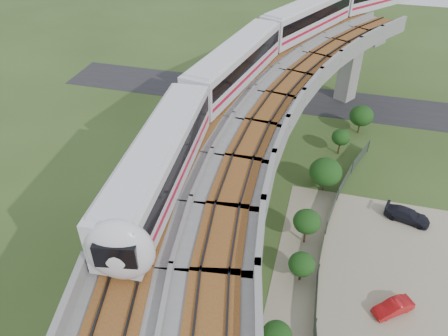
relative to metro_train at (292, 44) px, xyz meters
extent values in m
plane|color=#31451B|center=(-2.89, -17.23, -12.31)|extent=(160.00, 160.00, 0.00)
cube|color=gray|center=(11.11, -19.23, -12.29)|extent=(18.00, 26.00, 0.04)
cube|color=#232326|center=(-2.89, 12.77, -12.29)|extent=(60.00, 8.00, 0.03)
cube|color=#99968E|center=(6.23, 14.56, -8.11)|extent=(2.86, 2.93, 8.40)
cube|color=#99968E|center=(6.23, 14.56, -3.31)|extent=(7.21, 5.74, 1.20)
cube|color=#99968E|center=(-1.98, -6.81, -8.11)|extent=(2.35, 2.51, 8.40)
cube|color=#99968E|center=(-1.98, -6.81, -3.31)|extent=(7.31, 3.58, 1.20)
cube|color=#99968E|center=(-1.98, -27.65, -3.31)|extent=(7.31, 3.58, 1.20)
cube|color=gray|center=(3.30, 9.31, -2.31)|extent=(16.42, 20.91, 0.80)
cube|color=gray|center=(-0.56, 11.21, -1.41)|extent=(8.66, 17.08, 1.00)
cube|color=gray|center=(7.15, 7.40, -1.41)|extent=(8.66, 17.08, 1.00)
cube|color=brown|center=(1.32, 10.28, -1.85)|extent=(10.68, 18.08, 0.12)
cube|color=black|center=(1.32, 10.28, -1.73)|extent=(9.69, 17.59, 0.12)
cube|color=brown|center=(5.27, 8.33, -1.85)|extent=(10.68, 18.08, 0.12)
cube|color=black|center=(5.27, 8.33, -1.73)|extent=(9.69, 17.59, 0.12)
cube|color=gray|center=(-2.19, -8.10, -2.31)|extent=(11.77, 20.03, 0.80)
cube|color=gray|center=(-6.44, -7.45, -1.41)|extent=(3.22, 18.71, 1.00)
cube|color=gray|center=(2.06, -8.76, -1.41)|extent=(3.22, 18.71, 1.00)
cube|color=brown|center=(-4.37, -7.77, -1.85)|extent=(5.44, 19.05, 0.12)
cube|color=black|center=(-4.37, -7.77, -1.73)|extent=(4.35, 18.88, 0.12)
cube|color=brown|center=(-0.02, -8.44, -1.85)|extent=(5.44, 19.05, 0.12)
cube|color=black|center=(-0.02, -8.44, -1.73)|extent=(4.35, 18.88, 0.12)
cube|color=gray|center=(-2.19, -26.36, -2.31)|extent=(11.77, 20.03, 0.80)
cube|color=gray|center=(-6.44, -27.01, -1.41)|extent=(3.22, 18.71, 1.00)
cube|color=gray|center=(2.06, -25.70, -1.41)|extent=(3.22, 18.71, 1.00)
cube|color=brown|center=(-4.37, -26.69, -1.85)|extent=(5.44, 19.05, 0.12)
cube|color=black|center=(-4.37, -26.69, -1.73)|extent=(4.35, 18.88, 0.12)
cube|color=brown|center=(-0.02, -26.02, -1.85)|extent=(5.44, 19.05, 0.12)
cube|color=black|center=(-0.02, -26.02, -1.73)|extent=(4.35, 18.88, 0.12)
cube|color=silver|center=(-4.94, -21.58, -0.07)|extent=(3.74, 15.15, 3.20)
cube|color=silver|center=(-4.94, -21.58, 1.63)|extent=(3.15, 14.37, 0.22)
cube|color=black|center=(-4.94, -21.58, 0.38)|extent=(3.76, 14.56, 1.15)
cube|color=red|center=(-4.94, -21.58, -0.82)|extent=(3.76, 14.56, 0.30)
cube|color=black|center=(-4.94, -21.58, -1.53)|extent=(2.79, 12.85, 0.28)
cube|color=silver|center=(-4.08, -6.05, -0.07)|extent=(5.35, 15.24, 3.20)
cube|color=silver|center=(-4.08, -6.05, 1.63)|extent=(4.69, 14.41, 0.22)
cube|color=black|center=(-4.08, -6.05, 0.38)|extent=(5.30, 14.66, 1.15)
cube|color=red|center=(-4.08, -6.05, -0.82)|extent=(5.30, 14.66, 0.30)
cube|color=black|center=(-4.08, -6.05, -1.53)|extent=(4.16, 12.88, 0.28)
cube|color=silver|center=(0.61, 8.79, -0.07)|extent=(8.73, 14.75, 3.20)
cube|color=silver|center=(0.61, 8.79, 1.63)|extent=(7.92, 13.85, 0.22)
cube|color=black|center=(0.61, 8.79, 0.38)|extent=(8.53, 14.23, 1.15)
cube|color=red|center=(0.61, 8.79, -0.82)|extent=(8.53, 14.23, 0.30)
cube|color=black|center=(0.61, 8.79, -1.53)|extent=(7.06, 12.38, 0.28)
cube|color=black|center=(8.84, 22.00, -1.53)|extent=(9.52, 11.09, 0.28)
ellipsoid|color=silver|center=(-4.01, -28.77, 0.08)|extent=(3.61, 2.41, 3.64)
cylinder|color=#2D382D|center=(9.36, 2.06, -11.56)|extent=(0.08, 0.08, 1.50)
cube|color=#2D382D|center=(8.49, -0.25, -11.56)|extent=(1.69, 4.77, 1.40)
cylinder|color=#2D382D|center=(7.73, -2.60, -11.56)|extent=(0.08, 0.08, 1.50)
cube|color=#2D382D|center=(7.09, -4.99, -11.56)|extent=(1.23, 4.91, 1.40)
cylinder|color=#2D382D|center=(6.56, -7.40, -11.56)|extent=(0.08, 0.08, 1.50)
cube|color=#2D382D|center=(6.14, -9.84, -11.56)|extent=(0.75, 4.99, 1.40)
cylinder|color=#2D382D|center=(5.85, -12.29, -11.56)|extent=(0.08, 0.08, 1.50)
cube|color=#2D382D|center=(5.67, -14.76, -11.56)|extent=(0.27, 5.04, 1.40)
cylinder|color=#2D382D|center=(5.61, -17.23, -11.56)|extent=(0.08, 0.08, 1.50)
cube|color=#2D382D|center=(5.67, -19.70, -11.56)|extent=(0.27, 5.04, 1.40)
cylinder|color=#2D382D|center=(5.85, -22.17, -11.56)|extent=(0.08, 0.08, 1.50)
cylinder|color=#382314|center=(8.25, 5.97, -11.57)|extent=(0.18, 0.18, 1.48)
ellipsoid|color=#123A13|center=(8.25, 5.97, -10.00)|extent=(2.76, 2.76, 2.35)
cylinder|color=#382314|center=(6.19, 0.87, -11.54)|extent=(0.18, 0.18, 1.53)
ellipsoid|color=#123A13|center=(6.19, 0.87, -10.17)|extent=(2.02, 2.02, 1.72)
cylinder|color=#382314|center=(5.07, -6.11, -11.66)|extent=(0.18, 0.18, 1.30)
ellipsoid|color=#123A13|center=(5.07, -6.11, -10.06)|extent=(3.18, 3.18, 2.70)
cylinder|color=#382314|center=(4.11, -13.70, -11.45)|extent=(0.18, 0.18, 1.72)
ellipsoid|color=#123A13|center=(4.11, -13.70, -9.89)|extent=(2.34, 2.34, 1.99)
cylinder|color=#382314|center=(4.25, -17.89, -11.71)|extent=(0.18, 0.18, 1.20)
ellipsoid|color=#123A13|center=(4.25, -17.89, -10.49)|extent=(2.08, 2.08, 1.76)
ellipsoid|color=#123A13|center=(3.41, -24.52, -10.29)|extent=(2.05, 2.05, 1.75)
imported|color=#B21013|center=(11.18, -19.10, -11.75)|extent=(3.15, 2.76, 1.03)
imported|color=black|center=(12.81, -8.52, -11.69)|extent=(4.26, 2.57, 1.15)
camera|label=1|loc=(4.34, -41.15, 15.28)|focal=35.00mm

